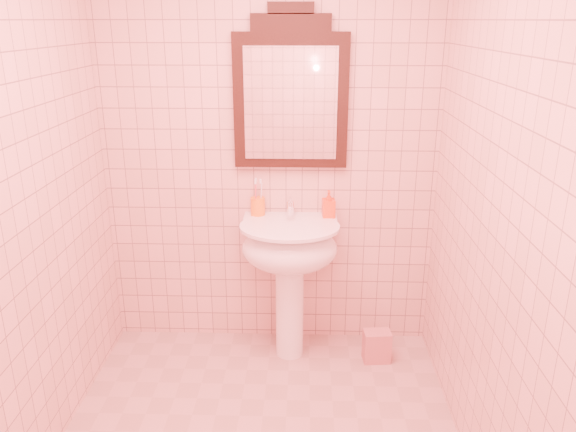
{
  "coord_description": "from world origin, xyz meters",
  "views": [
    {
      "loc": [
        0.21,
        -2.17,
        1.99
      ],
      "look_at": [
        0.13,
        0.55,
        1.03
      ],
      "focal_mm": 35.0,
      "sensor_mm": 36.0,
      "label": 1
    }
  ],
  "objects_px": {
    "mirror": "(291,94)",
    "toothbrush_cup": "(258,206)",
    "towel": "(377,346)",
    "pedestal_sink": "(290,257)",
    "soap_dispenser": "(329,204)"
  },
  "relations": [
    {
      "from": "toothbrush_cup",
      "to": "towel",
      "type": "height_order",
      "value": "toothbrush_cup"
    },
    {
      "from": "mirror",
      "to": "soap_dispenser",
      "type": "relative_size",
      "value": 5.65
    },
    {
      "from": "pedestal_sink",
      "to": "toothbrush_cup",
      "type": "relative_size",
      "value": 4.31
    },
    {
      "from": "mirror",
      "to": "toothbrush_cup",
      "type": "relative_size",
      "value": 4.56
    },
    {
      "from": "mirror",
      "to": "towel",
      "type": "xyz_separation_m",
      "value": [
        0.53,
        -0.26,
        -1.48
      ]
    },
    {
      "from": "pedestal_sink",
      "to": "toothbrush_cup",
      "type": "bearing_deg",
      "value": 139.8
    },
    {
      "from": "soap_dispenser",
      "to": "towel",
      "type": "xyz_separation_m",
      "value": [
        0.31,
        -0.2,
        -0.84
      ]
    },
    {
      "from": "toothbrush_cup",
      "to": "soap_dispenser",
      "type": "bearing_deg",
      "value": -2.78
    },
    {
      "from": "mirror",
      "to": "towel",
      "type": "relative_size",
      "value": 4.63
    },
    {
      "from": "pedestal_sink",
      "to": "towel",
      "type": "height_order",
      "value": "pedestal_sink"
    },
    {
      "from": "mirror",
      "to": "toothbrush_cup",
      "type": "bearing_deg",
      "value": -170.08
    },
    {
      "from": "toothbrush_cup",
      "to": "towel",
      "type": "xyz_separation_m",
      "value": [
        0.73,
        -0.22,
        -0.82
      ]
    },
    {
      "from": "pedestal_sink",
      "to": "toothbrush_cup",
      "type": "distance_m",
      "value": 0.36
    },
    {
      "from": "pedestal_sink",
      "to": "mirror",
      "type": "xyz_separation_m",
      "value": [
        0.0,
        0.2,
        0.92
      ]
    },
    {
      "from": "soap_dispenser",
      "to": "towel",
      "type": "relative_size",
      "value": 0.82
    }
  ]
}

